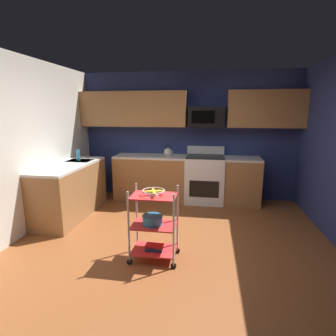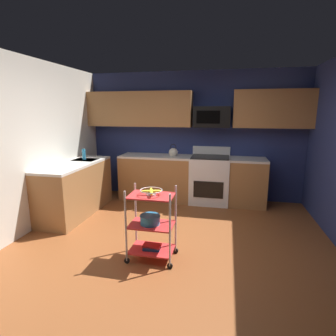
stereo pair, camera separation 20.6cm
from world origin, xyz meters
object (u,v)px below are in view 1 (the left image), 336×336
object	(u,v)px
kettle	(168,152)
mixing_bowl_large	(152,220)
rolling_cart	(154,225)
book_stack	(154,247)
dish_soap_bottle	(78,155)
oven_range	(205,178)
fruit_bowl	(154,192)
microwave	(206,117)

from	to	relation	value
kettle	mixing_bowl_large	bearing A→B (deg)	-85.73
rolling_cart	book_stack	distance (m)	0.30
book_stack	dish_soap_bottle	bearing A→B (deg)	138.40
mixing_bowl_large	kettle	xyz separation A→B (m)	(-0.17, 2.31, 0.48)
oven_range	dish_soap_bottle	xyz separation A→B (m)	(-2.30, -0.76, 0.54)
dish_soap_bottle	mixing_bowl_large	bearing A→B (deg)	-41.91
rolling_cart	fruit_bowl	distance (m)	0.42
oven_range	dish_soap_bottle	world-z (taller)	dish_soap_bottle
microwave	dish_soap_bottle	world-z (taller)	microwave
dish_soap_bottle	kettle	bearing A→B (deg)	26.07
rolling_cart	book_stack	bearing A→B (deg)	180.00
book_stack	rolling_cart	bearing A→B (deg)	0.00
rolling_cart	dish_soap_bottle	distance (m)	2.40
mixing_bowl_large	dish_soap_bottle	bearing A→B (deg)	138.09
rolling_cart	mixing_bowl_large	bearing A→B (deg)	180.00
oven_range	fruit_bowl	world-z (taller)	oven_range
fruit_bowl	kettle	bearing A→B (deg)	94.75
mixing_bowl_large	kettle	bearing A→B (deg)	94.27
fruit_bowl	kettle	world-z (taller)	kettle
mixing_bowl_large	book_stack	distance (m)	0.36
rolling_cart	fruit_bowl	xyz separation A→B (m)	(0.00, 0.00, 0.42)
fruit_bowl	book_stack	size ratio (longest dim) A/B	1.21
oven_range	mixing_bowl_large	distance (m)	2.38
mixing_bowl_large	oven_range	bearing A→B (deg)	76.20
oven_range	book_stack	size ratio (longest dim) A/B	4.89
microwave	fruit_bowl	size ratio (longest dim) A/B	2.57
oven_range	book_stack	bearing A→B (deg)	-103.35
oven_range	mixing_bowl_large	xyz separation A→B (m)	(-0.57, -2.32, 0.04)
rolling_cart	mixing_bowl_large	distance (m)	0.07
microwave	fruit_bowl	bearing A→B (deg)	-102.78
kettle	book_stack	bearing A→B (deg)	-85.25
fruit_bowl	mixing_bowl_large	xyz separation A→B (m)	(-0.02, -0.00, -0.36)
oven_range	kettle	size ratio (longest dim) A/B	4.17
rolling_cart	oven_range	bearing A→B (deg)	76.65
oven_range	rolling_cart	world-z (taller)	oven_range
microwave	mixing_bowl_large	size ratio (longest dim) A/B	2.78
book_stack	kettle	xyz separation A→B (m)	(-0.19, 2.31, 0.84)
dish_soap_bottle	oven_range	bearing A→B (deg)	18.41
microwave	fruit_bowl	xyz separation A→B (m)	(-0.55, -2.42, -0.82)
kettle	fruit_bowl	bearing A→B (deg)	-85.25
rolling_cart	book_stack	world-z (taller)	rolling_cart
microwave	fruit_bowl	world-z (taller)	microwave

